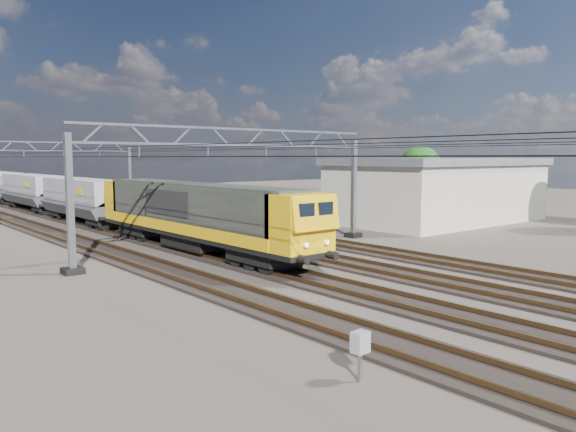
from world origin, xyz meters
TOP-DOWN VIEW (x-y plane):
  - ground at (0.00, 0.00)m, footprint 160.00×160.00m
  - track_outer_west at (-6.00, 0.00)m, footprint 2.60×140.00m
  - track_loco at (-2.00, 0.00)m, footprint 2.60×140.00m
  - track_inner_east at (2.00, 0.00)m, footprint 2.60×140.00m
  - track_outer_east at (6.00, 0.00)m, footprint 2.60×140.00m
  - catenary_gantry_mid at (0.00, 4.00)m, footprint 19.90×0.90m
  - catenary_gantry_far at (0.00, 40.00)m, footprint 19.90×0.90m
  - overhead_wires at (0.00, 8.00)m, footprint 12.03×140.00m
  - locomotive at (-2.00, 5.42)m, footprint 2.76×21.10m
  - hopper_wagon_lead at (-2.00, 23.11)m, footprint 3.38×13.00m
  - hopper_wagon_mid at (-2.00, 37.31)m, footprint 3.38×13.00m
  - trackside_cabinet at (-8.50, -13.39)m, footprint 0.44×0.34m
  - industrial_shed at (22.00, 6.00)m, footprint 18.60×10.60m
  - tree_far at (30.32, 13.79)m, footprint 4.99×4.59m

SIDE VIEW (x-z plane):
  - ground at x=0.00m, z-range 0.00..0.00m
  - track_outer_west at x=-6.00m, z-range -0.08..0.22m
  - track_loco at x=-2.00m, z-range -0.08..0.22m
  - track_inner_east at x=2.00m, z-range -0.08..0.22m
  - track_outer_east at x=6.00m, z-range -0.08..0.22m
  - trackside_cabinet at x=-8.50m, z-range 0.33..1.59m
  - hopper_wagon_lead at x=-2.00m, z-range 0.60..3.86m
  - hopper_wagon_mid at x=-2.00m, z-range 0.60..3.86m
  - locomotive at x=-2.00m, z-range 0.52..4.14m
  - industrial_shed at x=22.00m, z-range 0.03..5.43m
  - catenary_gantry_mid at x=0.00m, z-range 0.35..7.46m
  - catenary_gantry_far at x=0.00m, z-range 0.35..7.46m
  - tree_far at x=30.32m, z-range 0.90..7.53m
  - overhead_wires at x=0.00m, z-range 5.48..6.02m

